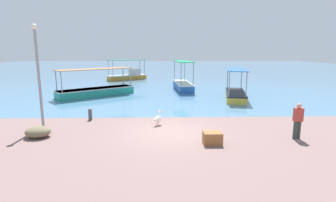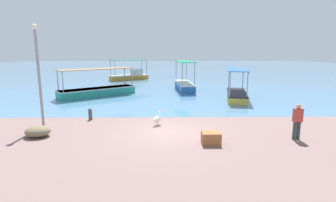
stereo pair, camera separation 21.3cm
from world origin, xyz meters
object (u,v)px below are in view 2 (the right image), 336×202
at_px(pelican, 157,119).
at_px(lamp_post, 38,70).
at_px(fishing_boat_outer, 237,93).
at_px(net_pile, 38,131).
at_px(fishing_boat_far_left, 98,90).
at_px(fishing_boat_center, 184,84).
at_px(mooring_bollard, 90,114).
at_px(fishing_boat_far_right, 130,75).
at_px(fisherman_standing, 297,120).
at_px(cargo_crate, 211,138).

height_order(pelican, lamp_post, lamp_post).
relative_size(fishing_boat_outer, net_pile, 4.83).
height_order(fishing_boat_far_left, fishing_boat_center, fishing_boat_center).
xyz_separation_m(fishing_boat_center, mooring_bollard, (-6.52, -12.19, -0.19)).
distance_m(fishing_boat_far_right, pelican, 24.04).
bearing_deg(fishing_boat_outer, fishing_boat_far_right, 125.02).
bearing_deg(net_pile, lamp_post, 106.94).
bearing_deg(fishing_boat_far_left, mooring_bollard, -78.84).
height_order(fishing_boat_outer, lamp_post, lamp_post).
bearing_deg(fishing_boat_far_left, pelican, -59.61).
height_order(lamp_post, net_pile, lamp_post).
height_order(fishing_boat_far_right, fishing_boat_far_left, fishing_boat_far_right).
distance_m(pelican, mooring_bollard, 4.20).
height_order(fishing_boat_far_left, mooring_bollard, fishing_boat_far_left).
bearing_deg(mooring_bollard, fishing_boat_outer, 32.43).
xyz_separation_m(fishing_boat_outer, fisherman_standing, (-0.07, -10.39, 0.42)).
xyz_separation_m(fishing_boat_far_left, fishing_boat_outer, (12.22, -1.77, -0.03)).
height_order(fishing_boat_far_right, net_pile, fishing_boat_far_right).
distance_m(pelican, fisherman_standing, 6.92).
distance_m(lamp_post, fisherman_standing, 13.04).
height_order(pelican, mooring_bollard, pelican).
bearing_deg(lamp_post, fisherman_standing, -10.55).
relative_size(pelican, cargo_crate, 0.99).
bearing_deg(fishing_boat_center, net_pile, -118.05).
height_order(fishing_boat_center, fisherman_standing, fishing_boat_center).
height_order(fishing_boat_center, net_pile, fishing_boat_center).
relative_size(fishing_boat_far_right, lamp_post, 1.03).
xyz_separation_m(fishing_boat_far_right, fishing_boat_far_left, (-1.23, -13.91, -0.08)).
distance_m(fishing_boat_far_right, fishing_boat_far_left, 13.97).
distance_m(mooring_bollard, cargo_crate, 7.71).
bearing_deg(fisherman_standing, pelican, 159.12).
relative_size(fishing_boat_center, fishing_boat_outer, 1.02).
xyz_separation_m(lamp_post, cargo_crate, (8.62, -2.90, -2.77)).
bearing_deg(cargo_crate, pelican, 128.83).
relative_size(fishing_boat_far_left, pelican, 8.17).
xyz_separation_m(lamp_post, fisherman_standing, (12.65, -2.36, -2.13)).
xyz_separation_m(fishing_boat_center, cargo_crate, (-0.08, -16.43, -0.30)).
xyz_separation_m(fishing_boat_outer, lamp_post, (-12.72, -8.04, 2.55)).
distance_m(net_pile, cargo_crate, 8.15).
bearing_deg(fishing_boat_far_left, fishing_boat_outer, -8.24).
relative_size(fishing_boat_outer, cargo_crate, 6.97).
bearing_deg(pelican, fishing_boat_center, 79.45).
xyz_separation_m(fishing_boat_far_left, fishing_boat_center, (8.19, 3.72, 0.05)).
xyz_separation_m(fishing_boat_far_right, pelican, (4.46, -23.62, -0.22)).
xyz_separation_m(fisherman_standing, net_pile, (-12.11, 0.58, -0.64)).
distance_m(pelican, net_pile, 5.96).
relative_size(fishing_boat_center, mooring_bollard, 8.25).
relative_size(pelican, lamp_post, 0.15).
bearing_deg(fishing_boat_far_right, net_pile, -92.67).
relative_size(fishing_boat_far_left, lamp_post, 1.22).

